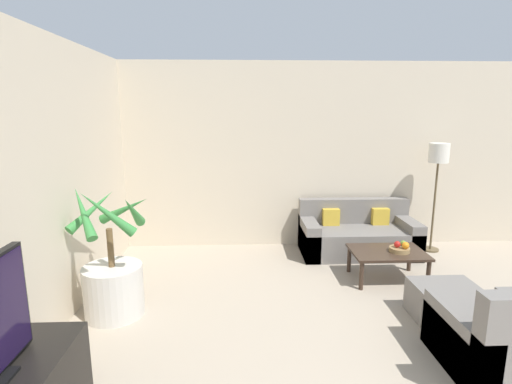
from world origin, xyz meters
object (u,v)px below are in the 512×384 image
(floor_lamp, at_px, (438,162))
(apple_red, at_px, (397,244))
(potted_palm, at_px, (113,279))
(armchair, at_px, (500,342))
(sofa_loveseat, at_px, (357,236))
(apple_green, at_px, (403,243))
(ottoman, at_px, (446,303))
(fruit_bowl, at_px, (399,250))
(orange_fruit, at_px, (406,245))
(coffee_table, at_px, (388,255))

(floor_lamp, relative_size, apple_red, 20.17)
(potted_palm, relative_size, armchair, 1.54)
(sofa_loveseat, relative_size, apple_green, 23.97)
(sofa_loveseat, xyz_separation_m, apple_green, (0.28, -0.90, 0.19))
(floor_lamp, height_order, ottoman, floor_lamp)
(ottoman, bearing_deg, apple_red, 98.57)
(potted_palm, bearing_deg, floor_lamp, 22.73)
(fruit_bowl, height_order, apple_green, apple_green)
(floor_lamp, bearing_deg, sofa_loveseat, -176.58)
(sofa_loveseat, height_order, armchair, armchair)
(potted_palm, bearing_deg, armchair, -17.78)
(orange_fruit, relative_size, ottoman, 0.13)
(apple_green, relative_size, orange_fruit, 0.81)
(apple_red, relative_size, ottoman, 0.13)
(orange_fruit, xyz_separation_m, armchair, (0.06, -1.68, -0.20))
(floor_lamp, distance_m, orange_fruit, 1.60)
(potted_palm, distance_m, floor_lamp, 4.49)
(sofa_loveseat, relative_size, ottoman, 2.60)
(coffee_table, bearing_deg, apple_green, 6.76)
(floor_lamp, xyz_separation_m, ottoman, (-0.79, -1.93, -1.13))
(potted_palm, distance_m, orange_fruit, 3.27)
(floor_lamp, relative_size, orange_fruit, 18.79)
(coffee_table, height_order, armchair, armchair)
(apple_green, distance_m, armchair, 1.79)
(fruit_bowl, bearing_deg, armchair, -86.34)
(potted_palm, bearing_deg, sofa_loveseat, 29.02)
(potted_palm, xyz_separation_m, armchair, (3.27, -1.05, -0.12))
(apple_green, xyz_separation_m, armchair, (0.05, -1.78, -0.19))
(sofa_loveseat, distance_m, fruit_bowl, 0.99)
(orange_fruit, xyz_separation_m, ottoman, (0.06, -0.87, -0.29))
(potted_palm, distance_m, armchair, 3.43)
(potted_palm, height_order, coffee_table, potted_palm)
(sofa_loveseat, bearing_deg, apple_red, -78.81)
(apple_red, relative_size, orange_fruit, 0.93)
(potted_palm, bearing_deg, fruit_bowl, 12.12)
(potted_palm, height_order, apple_green, potted_palm)
(potted_palm, relative_size, sofa_loveseat, 0.84)
(ottoman, bearing_deg, coffee_table, 104.04)
(armchair, height_order, ottoman, armchair)
(coffee_table, relative_size, fruit_bowl, 3.61)
(apple_red, height_order, armchair, armchair)
(sofa_loveseat, bearing_deg, coffee_table, -84.43)
(sofa_loveseat, relative_size, armchair, 1.85)
(potted_palm, xyz_separation_m, sofa_loveseat, (2.94, 1.63, -0.12))
(fruit_bowl, relative_size, armchair, 0.28)
(apple_green, bearing_deg, sofa_loveseat, 107.28)
(floor_lamp, xyz_separation_m, orange_fruit, (-0.85, -1.07, -0.84))
(fruit_bowl, bearing_deg, apple_green, 39.18)
(floor_lamp, xyz_separation_m, armchair, (-0.78, -2.75, -1.04))
(orange_fruit, bearing_deg, floor_lamp, 51.63)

